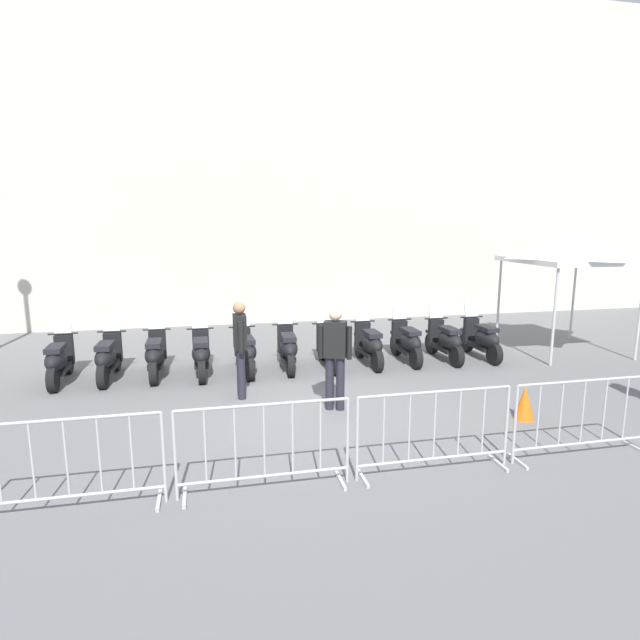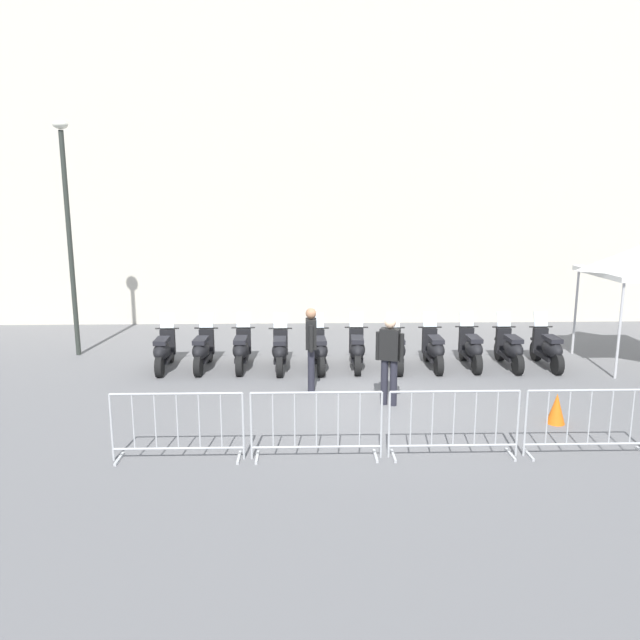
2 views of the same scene
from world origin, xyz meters
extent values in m
plane|color=slate|center=(0.00, 0.00, 0.00)|extent=(120.00, 120.00, 0.00)
cube|color=beige|center=(0.01, 8.92, 5.04)|extent=(28.00, 2.44, 10.07)
cylinder|color=black|center=(-4.48, 3.16, 0.24)|extent=(0.15, 0.48, 0.48)
cylinder|color=black|center=(-4.44, 1.92, 0.24)|extent=(0.15, 0.48, 0.48)
cube|color=black|center=(-4.46, 2.54, 0.28)|extent=(0.30, 0.88, 0.10)
ellipsoid|color=black|center=(-4.45, 2.26, 0.52)|extent=(0.38, 0.85, 0.40)
cube|color=black|center=(-4.45, 2.29, 0.74)|extent=(0.30, 0.61, 0.10)
cube|color=black|center=(-4.47, 2.98, 0.55)|extent=(0.34, 0.15, 0.60)
cylinder|color=black|center=(-4.47, 2.98, 0.88)|extent=(0.56, 0.05, 0.04)
cube|color=silver|center=(-4.47, 3.03, 1.06)|extent=(0.32, 0.15, 0.35)
cube|color=black|center=(-4.48, 3.16, 0.51)|extent=(0.21, 0.33, 0.06)
cylinder|color=black|center=(-3.55, 3.18, 0.24)|extent=(0.16, 0.48, 0.48)
cylinder|color=black|center=(-3.59, 1.94, 0.24)|extent=(0.16, 0.48, 0.48)
cube|color=black|center=(-3.57, 2.56, 0.28)|extent=(0.31, 0.88, 0.10)
ellipsoid|color=black|center=(-3.58, 2.28, 0.52)|extent=(0.39, 0.85, 0.40)
cube|color=black|center=(-3.58, 2.31, 0.74)|extent=(0.30, 0.61, 0.10)
cube|color=black|center=(-3.55, 2.99, 0.55)|extent=(0.34, 0.15, 0.60)
cylinder|color=black|center=(-3.55, 2.99, 0.88)|extent=(0.56, 0.06, 0.04)
cube|color=silver|center=(-3.55, 3.04, 1.06)|extent=(0.32, 0.15, 0.35)
cube|color=black|center=(-3.55, 3.18, 0.51)|extent=(0.21, 0.33, 0.06)
cylinder|color=black|center=(-2.67, 3.20, 0.24)|extent=(0.14, 0.48, 0.48)
cylinder|color=black|center=(-2.68, 1.96, 0.24)|extent=(0.14, 0.48, 0.48)
cube|color=black|center=(-2.68, 2.58, 0.28)|extent=(0.28, 0.87, 0.10)
ellipsoid|color=black|center=(-2.68, 2.30, 0.52)|extent=(0.36, 0.84, 0.40)
cube|color=black|center=(-2.68, 2.33, 0.74)|extent=(0.28, 0.60, 0.10)
cube|color=black|center=(-2.67, 3.01, 0.55)|extent=(0.34, 0.14, 0.60)
cylinder|color=black|center=(-2.67, 3.01, 0.88)|extent=(0.56, 0.04, 0.04)
cube|color=silver|center=(-2.67, 3.06, 1.06)|extent=(0.32, 0.14, 0.35)
cube|color=black|center=(-2.67, 3.20, 0.51)|extent=(0.20, 0.32, 0.06)
cylinder|color=black|center=(-1.79, 3.09, 0.24)|extent=(0.14, 0.48, 0.48)
cylinder|color=black|center=(-1.78, 1.85, 0.24)|extent=(0.14, 0.48, 0.48)
cube|color=black|center=(-1.78, 2.47, 0.28)|extent=(0.29, 0.87, 0.10)
ellipsoid|color=black|center=(-1.78, 2.19, 0.52)|extent=(0.37, 0.84, 0.40)
cube|color=black|center=(-1.78, 2.22, 0.74)|extent=(0.29, 0.60, 0.10)
cube|color=black|center=(-1.79, 2.90, 0.55)|extent=(0.34, 0.14, 0.60)
cylinder|color=black|center=(-1.79, 2.90, 0.88)|extent=(0.56, 0.04, 0.04)
cube|color=silver|center=(-1.79, 2.95, 1.06)|extent=(0.32, 0.14, 0.35)
cube|color=black|center=(-1.79, 3.09, 0.51)|extent=(0.20, 0.32, 0.06)
cylinder|color=black|center=(-0.93, 3.09, 0.24)|extent=(0.17, 0.49, 0.48)
cylinder|color=black|center=(-0.85, 1.85, 0.24)|extent=(0.17, 0.49, 0.48)
cube|color=black|center=(-0.89, 2.47, 0.28)|extent=(0.33, 0.88, 0.10)
ellipsoid|color=black|center=(-0.87, 2.19, 0.52)|extent=(0.41, 0.86, 0.40)
cube|color=black|center=(-0.88, 2.22, 0.74)|extent=(0.31, 0.62, 0.10)
cube|color=black|center=(-0.92, 2.91, 0.55)|extent=(0.35, 0.16, 0.60)
cylinder|color=black|center=(-0.92, 2.91, 0.88)|extent=(0.56, 0.07, 0.04)
cube|color=silver|center=(-0.92, 2.96, 1.06)|extent=(0.33, 0.16, 0.35)
cube|color=black|center=(-0.93, 3.09, 0.51)|extent=(0.22, 0.33, 0.06)
cylinder|color=black|center=(0.03, 3.16, 0.24)|extent=(0.16, 0.49, 0.48)
cylinder|color=black|center=(-0.03, 1.92, 0.24)|extent=(0.16, 0.49, 0.48)
cube|color=black|center=(0.00, 2.54, 0.28)|extent=(0.32, 0.88, 0.10)
ellipsoid|color=black|center=(-0.01, 2.27, 0.52)|extent=(0.40, 0.86, 0.40)
cube|color=black|center=(-0.01, 2.30, 0.74)|extent=(0.31, 0.61, 0.10)
cube|color=black|center=(0.03, 2.98, 0.55)|extent=(0.35, 0.16, 0.60)
cylinder|color=black|center=(0.03, 2.98, 0.88)|extent=(0.56, 0.06, 0.04)
cube|color=silver|center=(0.03, 3.03, 1.06)|extent=(0.33, 0.16, 0.35)
cube|color=black|center=(0.03, 3.16, 0.51)|extent=(0.22, 0.33, 0.06)
cylinder|color=black|center=(0.90, 3.10, 0.24)|extent=(0.14, 0.48, 0.48)
cylinder|color=black|center=(0.90, 1.86, 0.24)|extent=(0.14, 0.48, 0.48)
cube|color=black|center=(0.90, 2.48, 0.28)|extent=(0.28, 0.87, 0.10)
ellipsoid|color=black|center=(0.90, 2.20, 0.52)|extent=(0.36, 0.84, 0.40)
cube|color=black|center=(0.90, 2.23, 0.74)|extent=(0.28, 0.60, 0.10)
cube|color=black|center=(0.90, 2.91, 0.55)|extent=(0.34, 0.14, 0.60)
cylinder|color=black|center=(0.90, 2.91, 0.88)|extent=(0.56, 0.04, 0.04)
cube|color=silver|center=(0.90, 2.96, 1.06)|extent=(0.32, 0.14, 0.35)
cube|color=black|center=(0.90, 3.10, 0.51)|extent=(0.20, 0.32, 0.06)
cylinder|color=black|center=(1.79, 3.13, 0.24)|extent=(0.14, 0.48, 0.48)
cylinder|color=black|center=(1.79, 1.89, 0.24)|extent=(0.14, 0.48, 0.48)
cube|color=black|center=(1.79, 2.51, 0.28)|extent=(0.28, 0.87, 0.10)
ellipsoid|color=black|center=(1.79, 2.23, 0.52)|extent=(0.36, 0.84, 0.40)
cube|color=black|center=(1.79, 2.26, 0.74)|extent=(0.28, 0.60, 0.10)
cube|color=black|center=(1.79, 2.94, 0.55)|extent=(0.34, 0.14, 0.60)
cylinder|color=black|center=(1.79, 2.94, 0.88)|extent=(0.56, 0.04, 0.04)
cube|color=silver|center=(1.79, 2.99, 1.06)|extent=(0.32, 0.14, 0.35)
cube|color=black|center=(1.79, 3.13, 0.51)|extent=(0.20, 0.32, 0.06)
cylinder|color=black|center=(2.69, 3.17, 0.24)|extent=(0.15, 0.48, 0.48)
cylinder|color=black|center=(2.67, 1.93, 0.24)|extent=(0.15, 0.48, 0.48)
cube|color=black|center=(2.68, 2.55, 0.28)|extent=(0.29, 0.87, 0.10)
ellipsoid|color=black|center=(2.68, 2.27, 0.52)|extent=(0.37, 0.85, 0.40)
cube|color=black|center=(2.68, 2.30, 0.74)|extent=(0.29, 0.60, 0.10)
cube|color=black|center=(2.69, 2.98, 0.55)|extent=(0.34, 0.15, 0.60)
cylinder|color=black|center=(2.69, 2.98, 0.88)|extent=(0.56, 0.05, 0.04)
cube|color=silver|center=(2.69, 3.03, 1.06)|extent=(0.32, 0.14, 0.35)
cube|color=black|center=(2.69, 3.17, 0.51)|extent=(0.21, 0.32, 0.06)
cylinder|color=black|center=(3.57, 3.11, 0.24)|extent=(0.14, 0.48, 0.48)
cylinder|color=black|center=(3.58, 1.87, 0.24)|extent=(0.14, 0.48, 0.48)
cube|color=black|center=(3.57, 2.49, 0.28)|extent=(0.29, 0.87, 0.10)
ellipsoid|color=black|center=(3.58, 2.21, 0.52)|extent=(0.37, 0.84, 0.40)
cube|color=black|center=(3.58, 2.24, 0.74)|extent=(0.29, 0.60, 0.10)
cube|color=black|center=(3.57, 2.93, 0.55)|extent=(0.34, 0.14, 0.60)
cylinder|color=black|center=(3.57, 2.93, 0.88)|extent=(0.56, 0.04, 0.04)
cube|color=silver|center=(3.57, 2.98, 1.06)|extent=(0.32, 0.14, 0.35)
cube|color=black|center=(3.57, 3.11, 0.51)|extent=(0.20, 0.32, 0.06)
cylinder|color=black|center=(4.46, 3.10, 0.24)|extent=(0.14, 0.48, 0.48)
cylinder|color=black|center=(4.47, 1.86, 0.24)|extent=(0.14, 0.48, 0.48)
cube|color=black|center=(4.47, 2.48, 0.28)|extent=(0.29, 0.87, 0.10)
ellipsoid|color=black|center=(4.47, 2.20, 0.52)|extent=(0.37, 0.84, 0.40)
cube|color=black|center=(4.47, 2.23, 0.74)|extent=(0.29, 0.60, 0.10)
cube|color=black|center=(4.46, 2.91, 0.55)|extent=(0.34, 0.14, 0.60)
cylinder|color=black|center=(4.46, 2.91, 0.88)|extent=(0.56, 0.04, 0.04)
cube|color=silver|center=(4.46, 2.96, 1.06)|extent=(0.32, 0.14, 0.35)
cube|color=black|center=(4.46, 3.10, 0.51)|extent=(0.20, 0.32, 0.06)
cube|color=#B2B5B7|center=(-2.24, -2.47, 0.02)|extent=(0.04, 0.44, 0.04)
cylinder|color=#B2B5B7|center=(-2.16, -2.47, 0.53)|extent=(0.04, 0.04, 1.05)
cylinder|color=#B2B5B7|center=(-3.15, -2.47, 1.05)|extent=(1.98, 0.04, 0.04)
cylinder|color=#B2B5B7|center=(-3.15, -2.47, 0.18)|extent=(1.98, 0.04, 0.04)
cylinder|color=#B2B5B7|center=(-3.48, -2.47, 0.61)|extent=(0.02, 0.02, 0.87)
cylinder|color=#B2B5B7|center=(-3.15, -2.47, 0.61)|extent=(0.02, 0.02, 0.87)
cylinder|color=#B2B5B7|center=(-2.82, -2.47, 0.61)|extent=(0.02, 0.02, 0.87)
cylinder|color=#B2B5B7|center=(-2.49, -2.47, 0.61)|extent=(0.02, 0.02, 0.87)
cube|color=#B2B5B7|center=(-1.96, -2.47, 0.02)|extent=(0.04, 0.44, 0.04)
cube|color=#B2B5B7|center=(-0.14, -2.47, 0.02)|extent=(0.04, 0.44, 0.04)
cylinder|color=#B2B5B7|center=(-2.04, -2.47, 0.53)|extent=(0.04, 0.04, 1.05)
cylinder|color=#B2B5B7|center=(-0.06, -2.47, 0.53)|extent=(0.04, 0.04, 1.05)
cylinder|color=#B2B5B7|center=(-1.05, -2.47, 1.05)|extent=(1.98, 0.04, 0.04)
cylinder|color=#B2B5B7|center=(-1.05, -2.47, 0.18)|extent=(1.98, 0.04, 0.04)
cylinder|color=#B2B5B7|center=(-1.71, -2.47, 0.61)|extent=(0.02, 0.02, 0.87)
cylinder|color=#B2B5B7|center=(-1.38, -2.47, 0.61)|extent=(0.02, 0.02, 0.87)
cylinder|color=#B2B5B7|center=(-1.05, -2.47, 0.61)|extent=(0.02, 0.02, 0.87)
cylinder|color=#B2B5B7|center=(-0.72, -2.47, 0.61)|extent=(0.02, 0.02, 0.87)
cylinder|color=#B2B5B7|center=(-0.39, -2.47, 0.61)|extent=(0.02, 0.02, 0.87)
cube|color=#B2B5B7|center=(0.14, -2.48, 0.02)|extent=(0.04, 0.44, 0.04)
cube|color=#B2B5B7|center=(1.96, -2.48, 0.02)|extent=(0.04, 0.44, 0.04)
cylinder|color=#B2B5B7|center=(0.06, -2.48, 0.53)|extent=(0.04, 0.04, 1.05)
cylinder|color=#B2B5B7|center=(2.04, -2.48, 0.53)|extent=(0.04, 0.04, 1.05)
cylinder|color=#B2B5B7|center=(1.05, -2.48, 1.05)|extent=(1.98, 0.04, 0.04)
cylinder|color=#B2B5B7|center=(1.05, -2.48, 0.18)|extent=(1.98, 0.04, 0.04)
cylinder|color=#B2B5B7|center=(0.39, -2.48, 0.61)|extent=(0.02, 0.02, 0.87)
cylinder|color=#B2B5B7|center=(0.72, -2.48, 0.61)|extent=(0.02, 0.02, 0.87)
cylinder|color=#B2B5B7|center=(1.05, -2.48, 0.61)|extent=(0.02, 0.02, 0.87)
cylinder|color=#B2B5B7|center=(1.38, -2.48, 0.61)|extent=(0.02, 0.02, 0.87)
cylinder|color=#B2B5B7|center=(1.71, -2.48, 0.61)|extent=(0.02, 0.02, 0.87)
cube|color=#B2B5B7|center=(2.24, -2.48, 0.02)|extent=(0.04, 0.44, 0.04)
cube|color=#B2B5B7|center=(4.06, -2.48, 0.02)|extent=(0.04, 0.44, 0.04)
cylinder|color=#B2B5B7|center=(2.16, -2.48, 0.53)|extent=(0.04, 0.04, 1.05)
cylinder|color=#B2B5B7|center=(3.15, -2.48, 1.05)|extent=(1.98, 0.04, 0.04)
cylinder|color=#B2B5B7|center=(3.15, -2.48, 0.18)|extent=(1.98, 0.04, 0.04)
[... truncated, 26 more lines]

